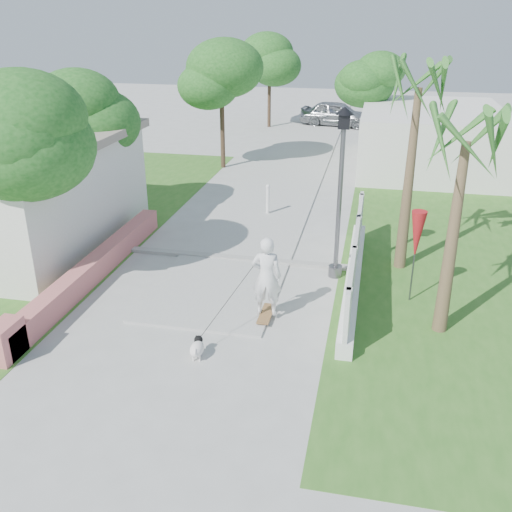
% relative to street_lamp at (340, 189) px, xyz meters
% --- Properties ---
extents(ground, '(90.00, 90.00, 0.00)m').
position_rel_street_lamp_xyz_m(ground, '(-2.90, -5.50, -2.43)').
color(ground, '#B7B7B2').
rests_on(ground, ground).
extents(path_strip, '(3.20, 36.00, 0.06)m').
position_rel_street_lamp_xyz_m(path_strip, '(-2.90, 14.50, -2.40)').
color(path_strip, '#B7B7B2').
rests_on(path_strip, ground).
extents(curb, '(6.50, 0.25, 0.10)m').
position_rel_street_lamp_xyz_m(curb, '(-2.90, 0.50, -2.38)').
color(curb, '#999993').
rests_on(curb, ground).
extents(grass_left, '(8.00, 20.00, 0.01)m').
position_rel_street_lamp_xyz_m(grass_left, '(-9.90, 2.50, -2.42)').
color(grass_left, '#326A21').
rests_on(grass_left, ground).
extents(grass_right, '(8.00, 20.00, 0.01)m').
position_rel_street_lamp_xyz_m(grass_right, '(4.10, 2.50, -2.42)').
color(grass_right, '#326A21').
rests_on(grass_right, ground).
extents(pink_wall, '(0.45, 8.20, 0.80)m').
position_rel_street_lamp_xyz_m(pink_wall, '(-6.20, -1.95, -2.11)').
color(pink_wall, '#BD6861').
rests_on(pink_wall, ground).
extents(lattice_fence, '(0.35, 7.00, 1.50)m').
position_rel_street_lamp_xyz_m(lattice_fence, '(0.50, -0.50, -1.88)').
color(lattice_fence, white).
rests_on(lattice_fence, ground).
extents(building_right, '(6.00, 8.00, 2.60)m').
position_rel_street_lamp_xyz_m(building_right, '(3.10, 12.50, -1.13)').
color(building_right, silver).
rests_on(building_right, ground).
extents(street_lamp, '(0.44, 0.44, 4.44)m').
position_rel_street_lamp_xyz_m(street_lamp, '(0.00, 0.00, 0.00)').
color(street_lamp, '#59595E').
rests_on(street_lamp, ground).
extents(bollard, '(0.14, 0.14, 1.09)m').
position_rel_street_lamp_xyz_m(bollard, '(-2.70, 4.50, -1.84)').
color(bollard, white).
rests_on(bollard, ground).
extents(patio_umbrella, '(0.36, 0.36, 2.30)m').
position_rel_street_lamp_xyz_m(patio_umbrella, '(1.90, -1.00, -0.74)').
color(patio_umbrella, '#59595E').
rests_on(patio_umbrella, ground).
extents(tree_left_near, '(3.60, 3.60, 5.28)m').
position_rel_street_lamp_xyz_m(tree_left_near, '(-7.38, -2.52, 1.40)').
color(tree_left_near, '#4C3826').
rests_on(tree_left_near, ground).
extents(tree_left_mid, '(3.20, 3.20, 4.85)m').
position_rel_street_lamp_xyz_m(tree_left_mid, '(-8.38, 2.98, 1.07)').
color(tree_left_mid, '#4C3826').
rests_on(tree_left_mid, ground).
extents(tree_path_left, '(3.40, 3.40, 5.23)m').
position_rel_street_lamp_xyz_m(tree_path_left, '(-5.88, 10.48, 1.39)').
color(tree_path_left, '#4C3826').
rests_on(tree_path_left, ground).
extents(tree_path_right, '(3.00, 3.00, 4.79)m').
position_rel_street_lamp_xyz_m(tree_path_right, '(0.32, 14.48, 1.07)').
color(tree_path_right, '#4C3826').
rests_on(tree_path_right, ground).
extents(tree_path_far, '(3.20, 3.20, 5.17)m').
position_rel_street_lamp_xyz_m(tree_path_far, '(-5.68, 20.48, 1.39)').
color(tree_path_far, '#4C3826').
rests_on(tree_path_far, ground).
extents(palm_far, '(1.80, 1.80, 5.30)m').
position_rel_street_lamp_xyz_m(palm_far, '(1.70, 1.00, 2.06)').
color(palm_far, brown).
rests_on(palm_far, ground).
extents(palm_near, '(1.80, 1.80, 4.70)m').
position_rel_street_lamp_xyz_m(palm_near, '(2.50, -2.30, 1.53)').
color(palm_near, brown).
rests_on(palm_near, ground).
extents(skateboarder, '(1.41, 2.21, 1.99)m').
position_rel_street_lamp_xyz_m(skateboarder, '(-1.84, -3.16, -1.55)').
color(skateboarder, olive).
rests_on(skateboarder, ground).
extents(dog, '(0.33, 0.61, 0.42)m').
position_rel_street_lamp_xyz_m(dog, '(-2.43, -4.47, -2.20)').
color(dog, white).
rests_on(dog, ground).
extents(parked_car, '(4.60, 2.38, 1.50)m').
position_rel_street_lamp_xyz_m(parked_car, '(-1.70, 21.55, -1.68)').
color(parked_car, '#B3B6BB').
rests_on(parked_car, ground).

